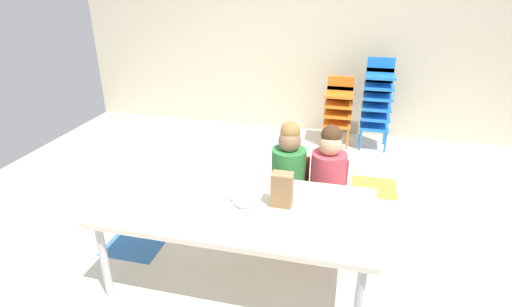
{
  "coord_description": "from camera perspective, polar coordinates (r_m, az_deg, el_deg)",
  "views": [
    {
      "loc": [
        0.61,
        -2.73,
        1.92
      ],
      "look_at": [
        0.04,
        -0.39,
        0.83
      ],
      "focal_mm": 28.43,
      "sensor_mm": 36.0,
      "label": 1
    }
  ],
  "objects": [
    {
      "name": "kid_chair_blue_stack",
      "position": [
        4.89,
        16.69,
        7.3
      ],
      "size": [
        0.32,
        0.3,
        1.04
      ],
      "color": "blue",
      "rests_on": "ground_plane"
    },
    {
      "name": "paper_bag_brown",
      "position": [
        2.51,
        3.68,
        -5.08
      ],
      "size": [
        0.13,
        0.09,
        0.22
      ],
      "primitive_type": "cube",
      "color": "#9E754C",
      "rests_on": "craft_table"
    },
    {
      "name": "paper_plate_near_edge",
      "position": [
        2.62,
        -2.71,
        -6.31
      ],
      "size": [
        0.18,
        0.18,
        0.01
      ],
      "primitive_type": "cylinder",
      "color": "white",
      "rests_on": "craft_table"
    },
    {
      "name": "seated_child_middle_seat",
      "position": [
        3.06,
        10.13,
        -2.59
      ],
      "size": [
        0.32,
        0.32,
        0.92
      ],
      "color": "red",
      "rests_on": "ground_plane"
    },
    {
      "name": "craft_table",
      "position": [
        2.59,
        -2.48,
        -8.1
      ],
      "size": [
        1.7,
        0.83,
        0.58
      ],
      "color": "beige",
      "rests_on": "ground_plane"
    },
    {
      "name": "donut_powdered_on_plate",
      "position": [
        2.61,
        -2.72,
        -5.93
      ],
      "size": [
        0.11,
        0.11,
        0.03
      ],
      "primitive_type": "torus",
      "color": "white",
      "rests_on": "craft_table"
    },
    {
      "name": "ground_plane",
      "position": [
        3.39,
        1.07,
        -10.38
      ],
      "size": [
        5.89,
        4.78,
        0.02
      ],
      "color": "silver"
    },
    {
      "name": "kid_chair_orange_stack",
      "position": [
        4.92,
        11.53,
        6.45
      ],
      "size": [
        0.32,
        0.3,
        0.8
      ],
      "color": "orange",
      "rests_on": "ground_plane"
    },
    {
      "name": "back_wall",
      "position": [
        5.2,
        7.25,
        16.92
      ],
      "size": [
        5.89,
        0.1,
        2.54
      ],
      "primitive_type": "cube",
      "color": "beige",
      "rests_on": "ground_plane"
    },
    {
      "name": "seated_child_near_camera",
      "position": [
        3.09,
        4.64,
        -2.02
      ],
      "size": [
        0.32,
        0.32,
        0.92
      ],
      "color": "red",
      "rests_on": "ground_plane"
    },
    {
      "name": "donut_powdered_loose",
      "position": [
        2.55,
        -1.74,
        -6.82
      ],
      "size": [
        0.13,
        0.13,
        0.04
      ],
      "primitive_type": "torus",
      "color": "white",
      "rests_on": "craft_table"
    }
  ]
}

